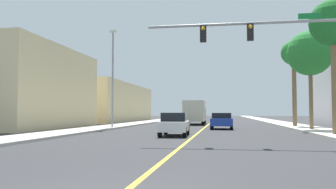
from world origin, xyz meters
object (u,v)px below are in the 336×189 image
traffic_signal_mast (287,46)px  palm_near (333,25)px  car_white (174,124)px  car_green (182,117)px  delivery_truck (195,112)px  palm_far (294,55)px  palm_mid (310,54)px  street_lamp (113,74)px  car_blue (222,121)px

traffic_signal_mast → palm_near: 7.13m
car_white → car_green: car_white is taller
car_white → car_green: bearing=93.4°
car_green → delivery_truck: delivery_truck is taller
car_white → palm_far: bearing=52.2°
palm_mid → car_white: size_ratio=2.00×
street_lamp → car_green: (3.76, 21.98, -4.31)m
traffic_signal_mast → car_green: (-9.37, 34.79, -4.03)m
traffic_signal_mast → palm_mid: 12.89m
palm_near → car_white: bearing=-173.6°
palm_mid → delivery_truck: palm_mid is taller
street_lamp → car_blue: street_lamp is taller
car_blue → delivery_truck: size_ratio=0.48×
traffic_signal_mast → car_blue: 14.83m
traffic_signal_mast → palm_near: (3.84, 5.55, 2.30)m
palm_near → car_white: size_ratio=2.12×
palm_near → car_white: palm_near is taller
car_white → car_green: size_ratio=0.95×
street_lamp → car_white: (6.92, -8.38, -4.28)m
traffic_signal_mast → delivery_truck: traffic_signal_mast is taller
palm_far → car_blue: (-7.24, -4.87, -6.51)m
street_lamp → palm_near: 18.56m
street_lamp → car_white: street_lamp is taller
street_lamp → palm_far: bearing=19.2°
street_lamp → palm_far: (17.09, 5.96, 2.22)m
street_lamp → palm_mid: (17.10, -0.64, 1.29)m
palm_far → delivery_truck: bearing=149.0°
palm_near → car_white: (-10.05, -1.13, -6.30)m
delivery_truck → traffic_signal_mast: bearing=-76.2°
palm_mid → palm_near: bearing=-91.1°
car_green → delivery_truck: 10.10m
car_green → car_blue: bearing=-76.0°
car_green → traffic_signal_mast: bearing=-77.1°
street_lamp → palm_far: size_ratio=1.03×
car_green → palm_near: bearing=-67.9°
palm_mid → car_white: palm_mid is taller
car_green → delivery_truck: size_ratio=0.53×
palm_mid → traffic_signal_mast: bearing=-108.1°
car_blue → delivery_truck: (-3.30, 11.21, 0.80)m
palm_near → palm_far: 13.22m
palm_mid → car_green: bearing=120.5°
traffic_signal_mast → palm_far: size_ratio=1.18×
traffic_signal_mast → car_green: traffic_signal_mast is taller
palm_near → delivery_truck: (-10.42, 19.56, -5.51)m
street_lamp → palm_near: bearing=-23.1°
palm_near → palm_far: (0.12, 13.22, 0.20)m
car_green → delivery_truck: (2.78, -9.68, 0.81)m
palm_far → car_white: bearing=-125.3°
palm_near → palm_mid: 6.65m
palm_near → car_blue: bearing=130.5°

